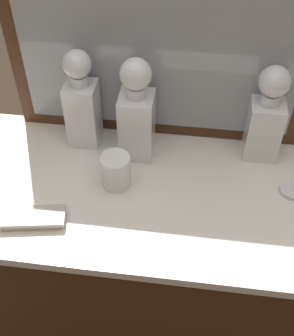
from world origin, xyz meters
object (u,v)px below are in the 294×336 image
object	(u,v)px
crystal_decanter_right	(137,119)
silver_brush_front	(32,218)
porcelain_dish	(292,190)
crystal_tumbler_far_left	(116,172)
crystal_decanter_center	(265,121)
crystal_decanter_far_left	(82,107)

from	to	relation	value
crystal_decanter_right	silver_brush_front	bearing A→B (deg)	-127.82
crystal_decanter_right	porcelain_dish	bearing A→B (deg)	-12.94
crystal_tumbler_far_left	porcelain_dish	bearing A→B (deg)	3.82
crystal_decanter_center	porcelain_dish	xyz separation A→B (m)	(0.08, -0.14, -0.11)
crystal_decanter_far_left	crystal_decanter_center	bearing A→B (deg)	1.39
crystal_decanter_far_left	porcelain_dish	distance (m)	0.60
crystal_decanter_center	crystal_decanter_right	xyz separation A→B (m)	(-0.34, -0.04, 0.01)
crystal_decanter_right	crystal_tumbler_far_left	distance (m)	0.15
crystal_decanter_far_left	crystal_tumbler_far_left	bearing A→B (deg)	-53.55
crystal_decanter_center	crystal_decanter_far_left	size ratio (longest dim) A/B	0.95
crystal_decanter_center	silver_brush_front	size ratio (longest dim) A/B	1.66
crystal_decanter_far_left	crystal_decanter_right	distance (m)	0.16
crystal_decanter_center	crystal_decanter_far_left	xyz separation A→B (m)	(-0.49, -0.01, 0.01)
crystal_decanter_center	porcelain_dish	distance (m)	0.19
crystal_decanter_right	porcelain_dish	size ratio (longest dim) A/B	4.47
crystal_decanter_right	silver_brush_front	world-z (taller)	crystal_decanter_right
crystal_tumbler_far_left	silver_brush_front	size ratio (longest dim) A/B	0.55
crystal_decanter_center	crystal_decanter_far_left	bearing A→B (deg)	-178.61
crystal_decanter_right	crystal_tumbler_far_left	xyz separation A→B (m)	(-0.04, -0.13, -0.08)
crystal_tumbler_far_left	crystal_decanter_right	bearing A→B (deg)	73.81
silver_brush_front	porcelain_dish	world-z (taller)	silver_brush_front
crystal_decanter_center	crystal_decanter_right	size ratio (longest dim) A/B	0.93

